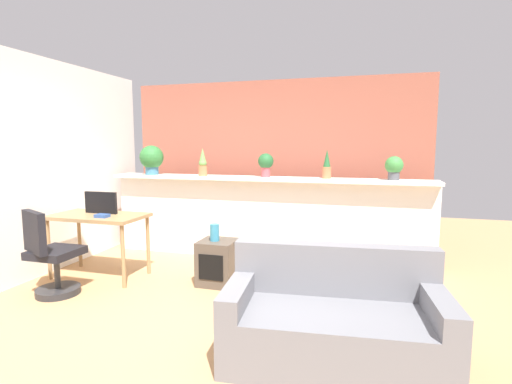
% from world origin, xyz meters
% --- Properties ---
extents(ground_plane, '(12.00, 12.00, 0.00)m').
position_xyz_m(ground_plane, '(0.00, 0.00, 0.00)').
color(ground_plane, tan).
extents(divider_wall, '(4.39, 0.16, 1.10)m').
position_xyz_m(divider_wall, '(0.00, 2.00, 0.55)').
color(divider_wall, white).
rests_on(divider_wall, ground).
extents(plant_shelf, '(4.39, 0.39, 0.04)m').
position_xyz_m(plant_shelf, '(0.00, 1.96, 1.12)').
color(plant_shelf, white).
rests_on(plant_shelf, divider_wall).
extents(brick_wall_behind, '(4.39, 0.10, 2.50)m').
position_xyz_m(brick_wall_behind, '(0.00, 2.60, 1.25)').
color(brick_wall_behind, '#9E5442').
rests_on(brick_wall_behind, ground).
extents(side_wall_left, '(0.12, 4.40, 2.60)m').
position_xyz_m(side_wall_left, '(-2.44, 0.40, 1.30)').
color(side_wall_left, white).
rests_on(side_wall_left, ground).
extents(potted_plant_0, '(0.34, 0.34, 0.42)m').
position_xyz_m(potted_plant_0, '(-1.66, 1.93, 1.37)').
color(potted_plant_0, '#386B84').
rests_on(potted_plant_0, plant_shelf).
extents(potted_plant_1, '(0.12, 0.12, 0.38)m').
position_xyz_m(potted_plant_1, '(-0.86, 1.92, 1.30)').
color(potted_plant_1, '#C66B42').
rests_on(potted_plant_1, plant_shelf).
extents(potted_plant_2, '(0.21, 0.21, 0.32)m').
position_xyz_m(potted_plant_2, '(0.03, 1.98, 1.32)').
color(potted_plant_2, '#B7474C').
rests_on(potted_plant_2, plant_shelf).
extents(potted_plant_3, '(0.11, 0.11, 0.37)m').
position_xyz_m(potted_plant_3, '(0.84, 1.98, 1.30)').
color(potted_plant_3, '#C66B42').
rests_on(potted_plant_3, plant_shelf).
extents(potted_plant_4, '(0.22, 0.22, 0.29)m').
position_xyz_m(potted_plant_4, '(1.65, 1.97, 1.30)').
color(potted_plant_4, '#4C4C51').
rests_on(potted_plant_4, plant_shelf).
extents(desk, '(1.10, 0.60, 0.75)m').
position_xyz_m(desk, '(-1.69, 0.76, 0.67)').
color(desk, '#99754C').
rests_on(desk, ground).
extents(tv_monitor, '(0.42, 0.04, 0.26)m').
position_xyz_m(tv_monitor, '(-1.71, 0.84, 0.88)').
color(tv_monitor, black).
rests_on(tv_monitor, desk).
extents(office_chair, '(0.52, 0.52, 0.91)m').
position_xyz_m(office_chair, '(-1.78, 0.11, 0.39)').
color(office_chair, '#262628').
rests_on(office_chair, ground).
extents(side_cube_shelf, '(0.40, 0.41, 0.50)m').
position_xyz_m(side_cube_shelf, '(-0.25, 0.92, 0.25)').
color(side_cube_shelf, '#4C4238').
rests_on(side_cube_shelf, ground).
extents(vase_on_shelf, '(0.11, 0.11, 0.19)m').
position_xyz_m(vase_on_shelf, '(-0.28, 0.91, 0.59)').
color(vase_on_shelf, teal).
rests_on(vase_on_shelf, side_cube_shelf).
extents(book_on_desk, '(0.15, 0.11, 0.04)m').
position_xyz_m(book_on_desk, '(-1.53, 0.63, 0.77)').
color(book_on_desk, '#2D4C8C').
rests_on(book_on_desk, desk).
extents(couch, '(1.63, 0.91, 0.80)m').
position_xyz_m(couch, '(1.14, -0.29, 0.28)').
color(couch, slate).
rests_on(couch, ground).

